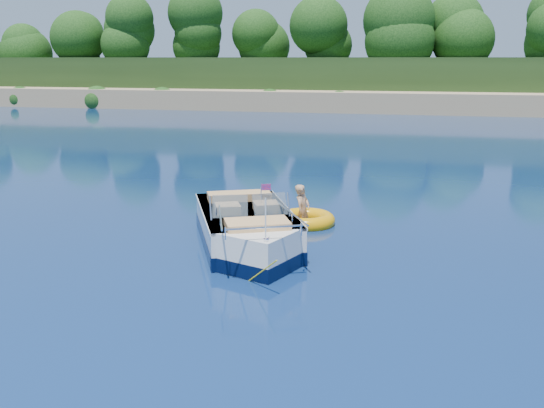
# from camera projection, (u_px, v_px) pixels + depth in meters

# --- Properties ---
(ground) EXTENTS (160.00, 160.00, 0.00)m
(ground) POSITION_uv_depth(u_px,v_px,m) (149.00, 264.00, 11.90)
(ground) COLOR #091D42
(ground) RESTS_ON ground
(shoreline) EXTENTS (170.00, 59.00, 6.00)m
(shoreline) POSITION_uv_depth(u_px,v_px,m) (373.00, 84.00, 72.03)
(shoreline) COLOR tan
(shoreline) RESTS_ON ground
(treeline) EXTENTS (150.00, 7.12, 8.19)m
(treeline) POSITION_uv_depth(u_px,v_px,m) (357.00, 38.00, 49.41)
(treeline) COLOR #321F10
(treeline) RESTS_ON ground
(motorboat) EXTENTS (3.23, 4.90, 1.76)m
(motorboat) POSITION_uv_depth(u_px,v_px,m) (248.00, 233.00, 12.86)
(motorboat) COLOR white
(motorboat) RESTS_ON ground
(tow_tube) EXTENTS (1.84, 1.84, 0.38)m
(tow_tube) POSITION_uv_depth(u_px,v_px,m) (306.00, 220.00, 14.78)
(tow_tube) COLOR orange
(tow_tube) RESTS_ON ground
(boy) EXTENTS (0.49, 0.78, 1.42)m
(boy) POSITION_uv_depth(u_px,v_px,m) (303.00, 225.00, 14.75)
(boy) COLOR tan
(boy) RESTS_ON ground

